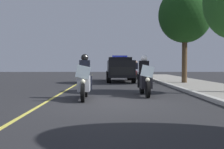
% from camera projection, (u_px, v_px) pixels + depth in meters
% --- Properties ---
extents(ground_plane, '(80.00, 80.00, 0.00)m').
position_uv_depth(ground_plane, '(113.00, 103.00, 8.70)').
color(ground_plane, '#28282B').
extents(curb_strip, '(48.00, 0.24, 0.15)m').
position_uv_depth(curb_strip, '(217.00, 100.00, 8.73)').
color(curb_strip, '#B7B5AD').
rests_on(curb_strip, ground).
extents(lane_stripe_center, '(48.00, 0.12, 0.01)m').
position_uv_depth(lane_stripe_center, '(45.00, 103.00, 8.67)').
color(lane_stripe_center, '#E0D14C').
rests_on(lane_stripe_center, ground).
extents(police_motorcycle_lead_left, '(2.14, 0.57, 1.72)m').
position_uv_depth(police_motorcycle_lead_left, '(84.00, 81.00, 9.56)').
color(police_motorcycle_lead_left, black).
rests_on(police_motorcycle_lead_left, ground).
extents(police_motorcycle_lead_right, '(2.14, 0.57, 1.72)m').
position_uv_depth(police_motorcycle_lead_right, '(145.00, 79.00, 10.68)').
color(police_motorcycle_lead_right, black).
rests_on(police_motorcycle_lead_right, ground).
extents(police_suv, '(4.95, 2.18, 2.05)m').
position_uv_depth(police_suv, '(120.00, 68.00, 19.99)').
color(police_suv, black).
rests_on(police_suv, ground).
extents(cyclist_background, '(1.76, 0.33, 1.69)m').
position_uv_depth(cyclist_background, '(136.00, 70.00, 23.29)').
color(cyclist_background, black).
rests_on(cyclist_background, ground).
extents(tree_far_back, '(3.57, 3.57, 6.51)m').
position_uv_depth(tree_far_back, '(185.00, 15.00, 17.17)').
color(tree_far_back, '#4C3823').
rests_on(tree_far_back, sidewalk_strip).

